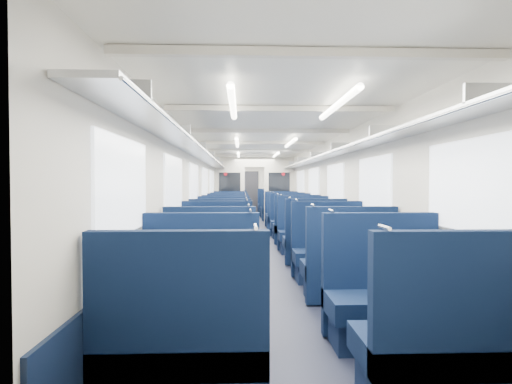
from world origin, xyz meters
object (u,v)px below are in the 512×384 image
at_px(seat_24, 233,207).
at_px(seat_12, 226,229).
at_px(seat_2, 200,302).
at_px(seat_14, 227,224).
at_px(bulkhead, 254,189).
at_px(seat_6, 217,255).
at_px(seat_17, 285,219).
at_px(seat_8, 221,244).
at_px(seat_27, 269,206).
at_px(seat_4, 211,272).
at_px(seat_15, 291,224).
at_px(seat_21, 276,211).
at_px(seat_19, 282,216).
at_px(seat_22, 232,209).
at_px(seat_0, 183,354).
at_px(seat_7, 329,255).
at_px(seat_20, 232,211).
at_px(end_door, 251,192).
at_px(seat_1, 446,354).
at_px(seat_10, 223,235).
at_px(seat_16, 229,219).
at_px(seat_18, 230,216).
at_px(seat_25, 272,208).
at_px(seat_3, 385,302).
at_px(seat_9, 314,243).
at_px(seat_13, 297,228).
at_px(seat_5, 348,271).
at_px(seat_23, 273,209).
at_px(seat_11, 304,235).

bearing_deg(seat_24, seat_12, -90.00).
height_order(seat_2, seat_24, same).
bearing_deg(seat_12, seat_14, 90.00).
height_order(bulkhead, seat_24, bulkhead).
relative_size(seat_6, seat_17, 1.00).
xyz_separation_m(seat_8, seat_27, (1.66, 11.31, 0.00)).
bearing_deg(seat_4, seat_8, 90.00).
relative_size(seat_15, seat_21, 1.00).
relative_size(seat_19, seat_22, 1.00).
relative_size(seat_0, seat_14, 1.00).
xyz_separation_m(bulkhead, seat_19, (0.83, -1.42, -0.86)).
distance_m(seat_7, seat_21, 9.00).
height_order(seat_6, seat_20, same).
height_order(end_door, seat_1, end_door).
bearing_deg(seat_0, seat_21, 82.33).
relative_size(seat_4, seat_10, 1.00).
bearing_deg(seat_1, seat_15, 90.00).
bearing_deg(seat_16, seat_0, -90.00).
xyz_separation_m(seat_18, seat_27, (1.66, 5.47, 0.00)).
distance_m(seat_0, seat_25, 14.58).
bearing_deg(seat_15, seat_8, -116.46).
distance_m(seat_4, seat_8, 2.21).
relative_size(seat_3, seat_20, 1.00).
bearing_deg(seat_9, seat_8, 179.56).
distance_m(seat_10, seat_20, 6.78).
bearing_deg(seat_4, seat_13, 69.62).
height_order(seat_9, seat_22, same).
bearing_deg(bulkhead, seat_6, -95.79).
height_order(seat_18, seat_19, same).
height_order(seat_14, seat_27, same).
height_order(seat_5, seat_23, same).
bearing_deg(seat_5, seat_8, 126.55).
xyz_separation_m(seat_0, seat_6, (0.00, 3.43, 0.00)).
bearing_deg(seat_9, seat_19, 90.00).
bearing_deg(seat_18, seat_27, 73.13).
distance_m(seat_8, seat_11, 2.02).
xyz_separation_m(seat_8, seat_22, (0.00, 8.95, 0.00)).
height_order(seat_7, seat_10, same).
relative_size(seat_5, seat_23, 1.00).
bearing_deg(seat_2, seat_20, 90.00).
bearing_deg(seat_13, seat_6, -116.51).
height_order(seat_15, seat_22, same).
xyz_separation_m(seat_10, seat_15, (1.66, 2.25, 0.00)).
distance_m(seat_0, seat_3, 1.95).
bearing_deg(seat_15, seat_23, 90.00).
bearing_deg(seat_17, seat_27, 90.00).
bearing_deg(bulkhead, seat_9, -83.36).
xyz_separation_m(seat_15, seat_16, (-1.66, 1.29, 0.00)).
relative_size(seat_17, seat_19, 1.00).
bearing_deg(seat_12, seat_0, -90.00).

